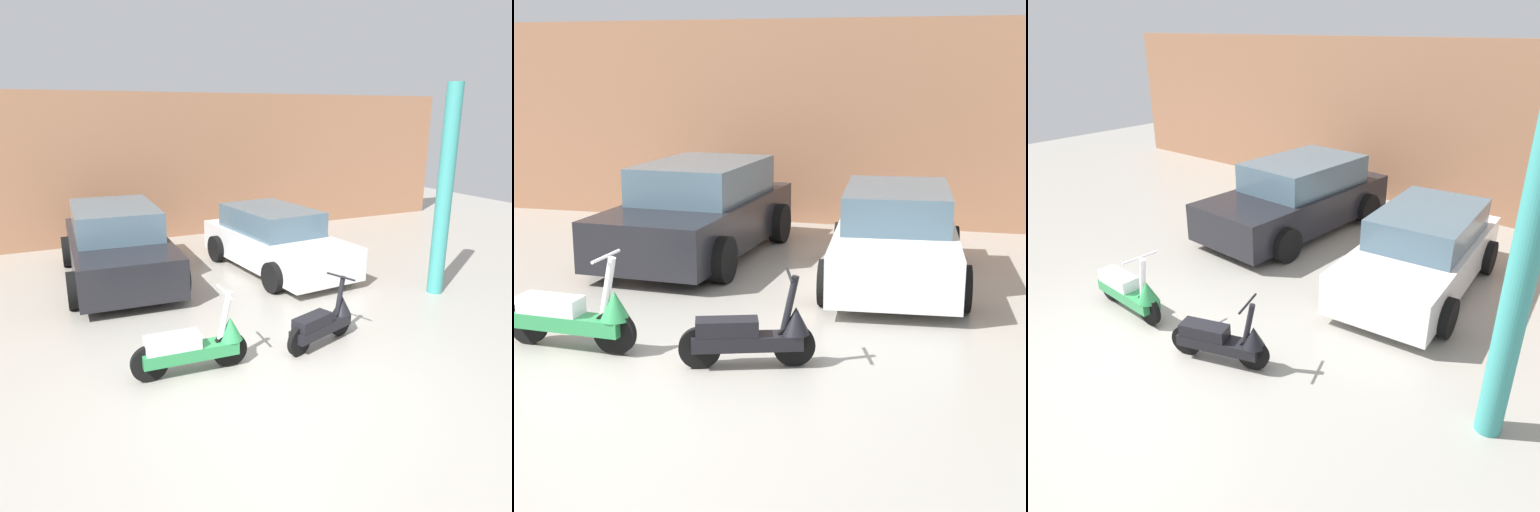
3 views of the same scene
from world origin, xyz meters
TOP-DOWN VIEW (x-y plane):
  - ground_plane at (0.00, 0.00)m, footprint 28.00×28.00m
  - wall_back at (0.00, 8.18)m, footprint 19.60×0.12m
  - scooter_front_left at (-0.89, 0.77)m, footprint 1.55×0.56m
  - scooter_front_right at (1.09, 0.79)m, footprint 1.33×0.69m
  - car_rear_left at (-1.07, 5.16)m, footprint 2.28×4.45m
  - car_rear_center at (2.12, 4.39)m, footprint 2.16×4.02m

SIDE VIEW (x-z plane):
  - ground_plane at x=0.00m, z-range 0.00..0.00m
  - scooter_front_right at x=1.09m, z-range -0.14..0.83m
  - scooter_front_left at x=-0.89m, z-range -0.16..0.92m
  - car_rear_center at x=2.12m, z-range -0.03..1.29m
  - car_rear_left at x=-1.07m, z-range -0.03..1.45m
  - wall_back at x=0.00m, z-range 0.00..3.80m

